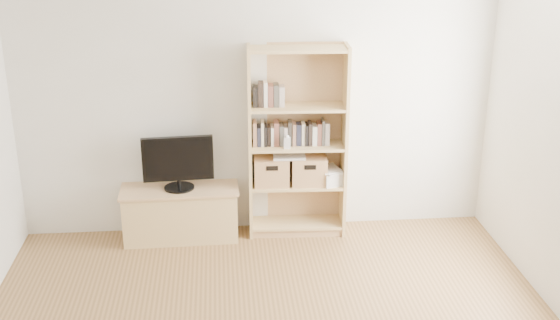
{
  "coord_description": "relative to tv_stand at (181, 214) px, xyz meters",
  "views": [
    {
      "loc": [
        -0.35,
        -3.86,
        3.09
      ],
      "look_at": [
        0.17,
        1.9,
        0.92
      ],
      "focal_mm": 45.0,
      "sensor_mm": 36.0,
      "label": 1
    }
  ],
  "objects": [
    {
      "name": "magazine_stack",
      "position": [
        1.44,
        0.02,
        0.33
      ],
      "size": [
        0.25,
        0.31,
        0.12
      ],
      "primitive_type": "cube",
      "rotation": [
        0.0,
        0.0,
        0.25
      ],
      "color": "beige",
      "rests_on": "bookshelf"
    },
    {
      "name": "bookshelf",
      "position": [
        1.12,
        0.04,
        0.68
      ],
      "size": [
        0.94,
        0.37,
        1.85
      ],
      "primitive_type": "cube",
      "rotation": [
        0.0,
        0.0,
        -0.04
      ],
      "color": "tan",
      "rests_on": "floor"
    },
    {
      "name": "television",
      "position": [
        0.0,
        0.0,
        0.53
      ],
      "size": [
        0.66,
        0.09,
        0.52
      ],
      "primitive_type": "cube",
      "rotation": [
        0.0,
        0.0,
        0.07
      ],
      "color": "black",
      "rests_on": "tv_stand"
    },
    {
      "name": "basket_right",
      "position": [
        1.24,
        0.03,
        0.4
      ],
      "size": [
        0.34,
        0.29,
        0.27
      ],
      "primitive_type": "cube",
      "rotation": [
        0.0,
        0.0,
        -0.05
      ],
      "color": "#A9704C",
      "rests_on": "bookshelf"
    },
    {
      "name": "tv_stand",
      "position": [
        0.0,
        0.0,
        0.0
      ],
      "size": [
        1.08,
        0.42,
        0.49
      ],
      "primitive_type": "cube",
      "rotation": [
        0.0,
        0.0,
        0.02
      ],
      "color": "tan",
      "rests_on": "floor"
    },
    {
      "name": "basket_left",
      "position": [
        0.88,
        0.04,
        0.4
      ],
      "size": [
        0.33,
        0.28,
        0.27
      ],
      "primitive_type": "cube",
      "rotation": [
        0.0,
        0.0,
        -0.02
      ],
      "color": "#A9704C",
      "rests_on": "bookshelf"
    },
    {
      "name": "baby_monitor",
      "position": [
        1.02,
        -0.06,
        0.71
      ],
      "size": [
        0.06,
        0.05,
        0.11
      ],
      "primitive_type": "cube",
      "rotation": [
        0.0,
        0.0,
        -0.2
      ],
      "color": "white",
      "rests_on": "bookshelf"
    },
    {
      "name": "books_row_mid",
      "position": [
        1.12,
        0.06,
        0.77
      ],
      "size": [
        0.83,
        0.19,
        0.22
      ],
      "primitive_type": "cube",
      "rotation": [
        0.0,
        0.0,
        -0.03
      ],
      "color": "#92684F",
      "rests_on": "bookshelf"
    },
    {
      "name": "back_wall",
      "position": [
        0.75,
        0.2,
        1.05
      ],
      "size": [
        4.5,
        0.02,
        2.6
      ],
      "primitive_type": "cube",
      "color": "beige",
      "rests_on": "floor"
    },
    {
      "name": "books_row_upper",
      "position": [
        0.92,
        0.07,
        1.14
      ],
      "size": [
        0.38,
        0.14,
        0.2
      ],
      "primitive_type": "cube",
      "rotation": [
        0.0,
        0.0,
        -0.02
      ],
      "color": "#92684F",
      "rests_on": "bookshelf"
    },
    {
      "name": "laptop",
      "position": [
        1.04,
        0.03,
        0.55
      ],
      "size": [
        0.31,
        0.23,
        0.02
      ],
      "primitive_type": "cube",
      "rotation": [
        0.0,
        0.0,
        -0.06
      ],
      "color": "white",
      "rests_on": "basket_left"
    }
  ]
}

